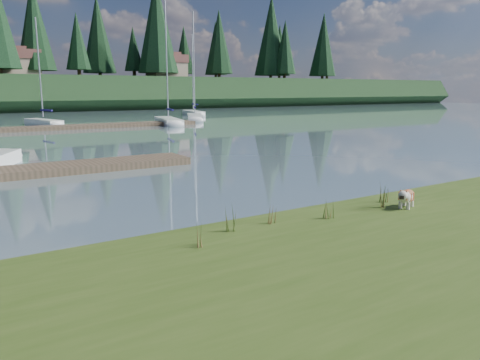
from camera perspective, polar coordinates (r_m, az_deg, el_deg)
ground at (r=40.53m, az=-25.49°, el=5.40°), size 200.00×200.00×0.00m
bank at (r=7.15m, az=16.99°, el=-14.65°), size 60.00×9.00×0.35m
bulldog at (r=12.17m, az=19.63°, el=-1.81°), size 0.82×0.55×0.48m
dock_far at (r=40.82m, az=-22.72°, el=5.86°), size 26.00×2.20×0.30m
sailboat_bg_2 at (r=46.04m, az=-23.09°, el=6.55°), size 2.62×6.24×9.41m
sailboat_bg_3 at (r=45.16m, az=-8.88°, el=7.21°), size 3.25×7.81×11.31m
sailboat_bg_4 at (r=50.60m, az=-5.55°, el=7.69°), size 4.55×7.42×11.12m
sailboat_bg_5 at (r=60.01m, az=-5.84°, el=8.19°), size 2.77×6.99×9.93m
weed_0 at (r=9.59m, az=-1.25°, el=-4.80°), size 0.17×0.14×0.60m
weed_1 at (r=10.14m, az=4.10°, el=-4.33°), size 0.17×0.14×0.45m
weed_2 at (r=11.95m, az=16.95°, el=-1.84°), size 0.17×0.14×0.74m
weed_3 at (r=8.71m, az=-5.08°, el=-6.93°), size 0.17×0.14×0.45m
weed_4 at (r=10.71m, az=10.78°, el=-3.65°), size 0.17×0.14×0.46m
weed_5 at (r=12.55m, az=17.18°, el=-1.65°), size 0.17×0.14×0.53m
mud_lip at (r=10.35m, az=-1.94°, el=-6.68°), size 60.00×0.50×0.14m
conifer_5 at (r=82.91m, az=-19.22°, el=15.69°), size 3.96×3.96×10.35m
conifer_6 at (r=85.47m, az=-10.10°, el=18.09°), size 7.04×7.04×17.00m
conifer_7 at (r=94.17m, az=-2.58°, el=16.47°), size 5.28×5.28×13.20m
conifer_8 at (r=98.05m, az=5.50°, el=15.81°), size 4.62×4.62×11.77m
conifer_9 at (r=108.81m, az=10.12°, el=15.93°), size 5.94×5.94×14.62m
house_1 at (r=81.94m, az=-25.50°, el=12.83°), size 6.30×5.30×4.65m
house_2 at (r=86.59m, az=-8.95°, el=13.59°), size 6.30×5.30×4.65m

